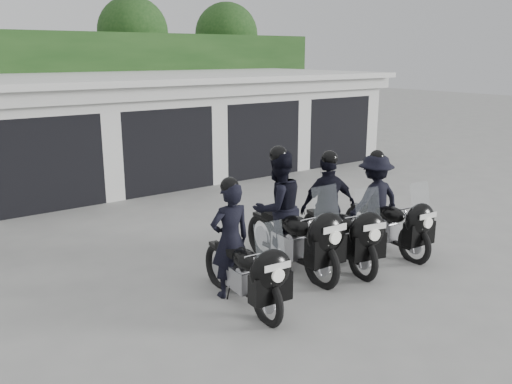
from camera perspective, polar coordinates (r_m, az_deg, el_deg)
ground at (r=10.25m, az=5.50°, el=-6.07°), size 80.00×80.00×0.00m
garage_block at (r=16.62m, az=-13.36°, el=6.57°), size 16.40×6.80×2.96m
background_vegetation at (r=21.17m, az=-18.00°, el=11.53°), size 20.00×3.90×5.80m
police_bike_a at (r=7.88m, az=-1.66°, el=-6.59°), size 0.77×2.18×1.90m
police_bike_b at (r=9.15m, az=3.11°, el=-2.59°), size 1.00×2.47×2.15m
police_bike_c at (r=9.56m, az=8.18°, el=-2.32°), size 1.19×2.28×2.01m
police_bike_d at (r=10.35m, az=13.00°, el=-1.46°), size 1.19×2.19×1.91m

